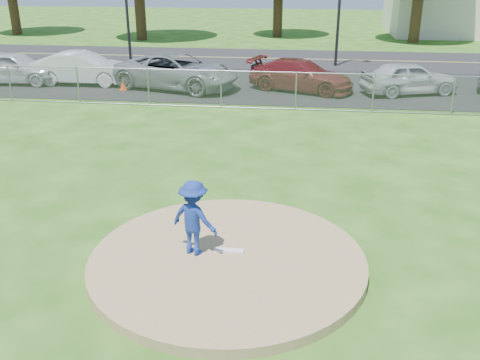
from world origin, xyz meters
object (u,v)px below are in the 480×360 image
object	(u,v)px
traffic_cone	(123,83)
parked_car_pearl	(409,78)
traffic_signal_left	(130,2)
parked_car_darkred	(301,75)
pitcher	(194,218)
parked_car_gray	(177,71)
parked_car_white	(83,68)
parked_car_silver	(13,67)

from	to	relation	value
traffic_cone	parked_car_pearl	world-z (taller)	parked_car_pearl
traffic_signal_left	parked_car_darkred	bearing A→B (deg)	-33.43
traffic_signal_left	parked_car_darkred	xyz separation A→B (m)	(9.91, -6.54, -2.66)
parked_car_darkred	pitcher	bearing A→B (deg)	-166.83
pitcher	traffic_cone	xyz separation A→B (m)	(-6.31, 14.51, -0.65)
pitcher	traffic_cone	bearing A→B (deg)	-43.78
traffic_signal_left	traffic_cone	distance (m)	8.21
parked_car_gray	traffic_signal_left	bearing A→B (deg)	48.05
traffic_cone	parked_car_white	world-z (taller)	parked_car_white
traffic_cone	parked_car_pearl	distance (m)	12.92
traffic_cone	parked_car_darkred	xyz separation A→B (m)	(8.11, 0.86, 0.40)
traffic_signal_left	parked_car_white	distance (m)	6.94
traffic_signal_left	parked_car_pearl	bearing A→B (deg)	-24.25
parked_car_darkred	parked_car_pearl	bearing A→B (deg)	-71.04
traffic_signal_left	traffic_cone	world-z (taller)	traffic_signal_left
parked_car_silver	traffic_cone	bearing A→B (deg)	-99.65
traffic_signal_left	traffic_cone	size ratio (longest dim) A/B	9.34
parked_car_silver	parked_car_darkred	distance (m)	13.81
pitcher	parked_car_pearl	size ratio (longest dim) A/B	0.36
traffic_signal_left	parked_car_silver	distance (m)	8.14
parked_car_white	parked_car_darkred	bearing A→B (deg)	-91.27
parked_car_white	pitcher	bearing A→B (deg)	-151.59
traffic_signal_left	traffic_cone	xyz separation A→B (m)	(1.80, -7.40, -3.05)
parked_car_silver	parked_car_pearl	distance (m)	18.59
traffic_signal_left	parked_car_gray	world-z (taller)	traffic_signal_left
pitcher	parked_car_darkred	xyz separation A→B (m)	(1.80, 15.38, -0.25)
parked_car_white	parked_car_darkred	size ratio (longest dim) A/B	0.96
pitcher	traffic_cone	size ratio (longest dim) A/B	2.54
parked_car_darkred	parked_car_pearl	world-z (taller)	parked_car_pearl
traffic_signal_left	parked_car_darkred	distance (m)	12.17
pitcher	parked_car_gray	bearing A→B (deg)	-52.76
traffic_cone	parked_car_gray	bearing A→B (deg)	14.02
traffic_signal_left	parked_car_white	xyz separation A→B (m)	(-0.49, -6.42, -2.59)
traffic_cone	parked_car_white	xyz separation A→B (m)	(-2.29, 0.98, 0.46)
parked_car_gray	parked_car_darkred	bearing A→B (deg)	-70.98
traffic_signal_left	parked_car_darkred	size ratio (longest dim) A/B	1.17
parked_car_silver	traffic_signal_left	bearing A→B (deg)	-32.62
traffic_cone	parked_car_gray	distance (m)	2.52
parked_car_silver	parked_car_darkred	xyz separation A→B (m)	(13.81, 0.12, -0.08)
traffic_cone	parked_car_gray	size ratio (longest dim) A/B	0.10
pitcher	parked_car_gray	distance (m)	15.61
parked_car_gray	parked_car_darkred	distance (m)	5.72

